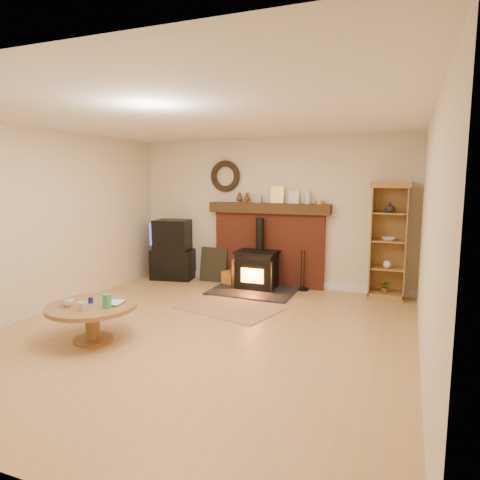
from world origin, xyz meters
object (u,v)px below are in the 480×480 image
at_px(wood_stove, 256,271).
at_px(curio_cabinet, 389,240).
at_px(coffee_table, 92,311).
at_px(tv_unit, 173,251).

height_order(wood_stove, curio_cabinet, curio_cabinet).
relative_size(wood_stove, coffee_table, 1.34).
distance_m(wood_stove, curio_cabinet, 2.23).
xyz_separation_m(curio_cabinet, coffee_table, (-3.13, -3.24, -0.58)).
bearing_deg(coffee_table, curio_cabinet, 45.96).
xyz_separation_m(wood_stove, curio_cabinet, (2.12, 0.28, 0.61)).
bearing_deg(coffee_table, wood_stove, 71.13).
distance_m(wood_stove, tv_unit, 1.78).
bearing_deg(tv_unit, curio_cabinet, 1.26).
relative_size(wood_stove, tv_unit, 1.23).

